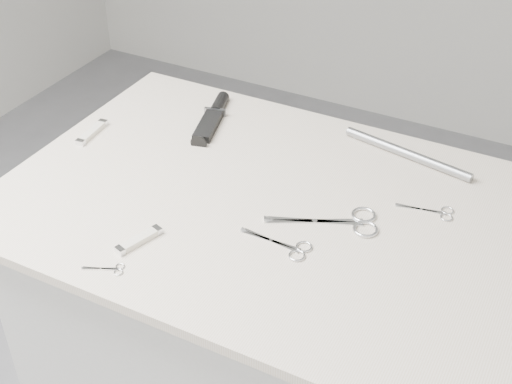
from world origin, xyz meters
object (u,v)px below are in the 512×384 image
at_px(plinth, 265,368).
at_px(tiny_scissors, 109,269).
at_px(sheathed_knife, 213,116).
at_px(pocket_knife_b, 139,240).
at_px(large_shears, 347,222).
at_px(metal_rail, 407,153).
at_px(embroidery_scissors_a, 288,247).
at_px(embroidery_scissors_b, 435,212).
at_px(pocket_knife_a, 92,132).

xyz_separation_m(plinth, tiny_scissors, (-0.15, -0.29, 0.47)).
xyz_separation_m(sheathed_knife, pocket_knife_b, (0.10, -0.43, -0.00)).
height_order(large_shears, pocket_knife_b, pocket_knife_b).
relative_size(pocket_knife_b, metal_rail, 0.33).
bearing_deg(embroidery_scissors_a, plinth, 134.52).
bearing_deg(plinth, large_shears, 2.76).
bearing_deg(tiny_scissors, pocket_knife_b, 62.73).
relative_size(large_shears, embroidery_scissors_a, 1.52).
xyz_separation_m(embroidery_scissors_b, sheathed_knife, (-0.53, 0.11, 0.01)).
relative_size(sheathed_knife, pocket_knife_b, 2.12).
bearing_deg(pocket_knife_a, pocket_knife_b, -135.56).
xyz_separation_m(pocket_knife_b, metal_rail, (0.33, 0.48, 0.00)).
xyz_separation_m(plinth, pocket_knife_b, (-0.14, -0.21, 0.48)).
relative_size(embroidery_scissors_a, pocket_knife_a, 1.27).
height_order(embroidery_scissors_b, metal_rail, metal_rail).
xyz_separation_m(embroidery_scissors_a, pocket_knife_a, (-0.53, 0.14, 0.00)).
bearing_deg(metal_rail, embroidery_scissors_b, -56.37).
distance_m(pocket_knife_b, metal_rail, 0.58).
distance_m(embroidery_scissors_a, pocket_knife_b, 0.26).
bearing_deg(tiny_scissors, plinth, 38.62).
distance_m(plinth, sheathed_knife, 0.58).
bearing_deg(sheathed_knife, embroidery_scissors_a, -149.04).
bearing_deg(embroidery_scissors_b, large_shears, -152.23).
bearing_deg(pocket_knife_a, tiny_scissors, -143.86).
distance_m(embroidery_scissors_b, tiny_scissors, 0.59).
height_order(plinth, embroidery_scissors_b, embroidery_scissors_b).
bearing_deg(large_shears, plinth, 157.80).
bearing_deg(tiny_scissors, sheathed_knife, 76.21).
bearing_deg(metal_rail, large_shears, -96.33).
xyz_separation_m(sheathed_knife, pocket_knife_a, (-0.20, -0.18, -0.00)).
bearing_deg(pocket_knife_b, tiny_scissors, -164.71).
height_order(plinth, sheathed_knife, sheathed_knife).
bearing_deg(metal_rail, pocket_knife_a, -160.27).
bearing_deg(embroidery_scissors_b, pocket_knife_a, 175.13).
distance_m(sheathed_knife, metal_rail, 0.43).
bearing_deg(metal_rail, tiny_scissors, -120.75).
xyz_separation_m(large_shears, embroidery_scissors_a, (-0.06, -0.11, -0.00)).
xyz_separation_m(pocket_knife_a, pocket_knife_b, (0.30, -0.25, -0.00)).
relative_size(tiny_scissors, metal_rail, 0.24).
relative_size(sheathed_knife, metal_rail, 0.69).
relative_size(plinth, pocket_knife_a, 8.77).
relative_size(plinth, metal_rail, 3.17).
bearing_deg(large_shears, tiny_scissors, -160.36).
bearing_deg(pocket_knife_b, sheathed_knife, 31.21).
bearing_deg(sheathed_knife, pocket_knife_a, 116.94).
height_order(large_shears, pocket_knife_a, pocket_knife_a).
relative_size(embroidery_scissors_b, metal_rail, 0.37).
bearing_deg(metal_rail, pocket_knife_b, -124.54).
bearing_deg(pocket_knife_b, embroidery_scissors_b, -35.43).
relative_size(embroidery_scissors_b, tiny_scissors, 1.53).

